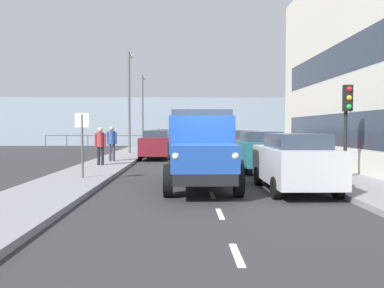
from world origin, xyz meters
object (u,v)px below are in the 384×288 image
object	(u,v)px
car_red_kerbside_2	(242,145)
street_sign	(82,134)
car_white_oppositeside_1	(162,141)
traffic_light_near	(347,111)
car_black_oppositeside_2	(166,138)
lamp_post_far	(143,104)
car_maroon_oppositeside_0	(156,144)
pedestrian_couple_a	(100,143)
pedestrian_in_dark_coat	(112,140)
car_silver_kerbside_near	(294,161)
car_grey_kerbside_3	(231,142)
lamp_post_promenade	(129,94)
truck_vintage_blue	(201,151)
car_teal_kerbside_1	(259,151)

from	to	relation	value
car_red_kerbside_2	street_sign	distance (m)	10.78
car_white_oppositeside_1	traffic_light_near	world-z (taller)	traffic_light_near
car_black_oppositeside_2	street_sign	distance (m)	22.54
lamp_post_far	traffic_light_near	bearing A→B (deg)	112.50
car_maroon_oppositeside_0	car_white_oppositeside_1	distance (m)	6.39
car_red_kerbside_2	car_black_oppositeside_2	bearing A→B (deg)	-70.73
pedestrian_couple_a	pedestrian_in_dark_coat	size ratio (longest dim) A/B	0.97
car_silver_kerbside_near	lamp_post_far	xyz separation A→B (m)	(7.05, -24.57, 3.12)
car_silver_kerbside_near	pedestrian_in_dark_coat	xyz separation A→B (m)	(7.03, -9.02, 0.33)
car_silver_kerbside_near	street_sign	bearing A→B (deg)	-17.57
pedestrian_in_dark_coat	street_sign	xyz separation A→B (m)	(-0.25, 6.87, 0.46)
car_white_oppositeside_1	car_black_oppositeside_2	xyz separation A→B (m)	(0.00, -6.13, -0.00)
car_silver_kerbside_near	car_black_oppositeside_2	xyz separation A→B (m)	(4.93, -24.60, 0.00)
car_grey_kerbside_3	car_black_oppositeside_2	distance (m)	9.96
traffic_light_near	lamp_post_promenade	world-z (taller)	lamp_post_promenade
car_grey_kerbside_3	lamp_post_promenade	distance (m)	7.76
car_grey_kerbside_3	street_sign	xyz separation A→B (m)	(6.79, 13.80, 0.79)
truck_vintage_blue	car_red_kerbside_2	distance (m)	10.39
truck_vintage_blue	car_white_oppositeside_1	distance (m)	18.14
car_silver_kerbside_near	car_teal_kerbside_1	xyz separation A→B (m)	(0.00, -5.39, -0.00)
traffic_light_near	street_sign	world-z (taller)	traffic_light_near
car_silver_kerbside_near	car_red_kerbside_2	xyz separation A→B (m)	(0.00, -10.48, -0.00)
car_teal_kerbside_1	car_red_kerbside_2	distance (m)	5.09
car_silver_kerbside_near	car_black_oppositeside_2	distance (m)	25.09
truck_vintage_blue	car_silver_kerbside_near	bearing A→B (deg)	170.46
car_white_oppositeside_1	traffic_light_near	bearing A→B (deg)	113.71
car_red_kerbside_2	car_grey_kerbside_3	world-z (taller)	same
lamp_post_promenade	car_grey_kerbside_3	bearing A→B (deg)	-176.54
car_silver_kerbside_near	car_grey_kerbside_3	world-z (taller)	same
car_white_oppositeside_1	pedestrian_couple_a	xyz separation A→B (m)	(2.22, 11.71, 0.29)
truck_vintage_blue	lamp_post_promenade	xyz separation A→B (m)	(4.27, -15.07, 3.03)
truck_vintage_blue	car_maroon_oppositeside_0	size ratio (longest dim) A/B	1.33
car_white_oppositeside_1	pedestrian_couple_a	size ratio (longest dim) A/B	2.34
street_sign	car_teal_kerbside_1	bearing A→B (deg)	-154.48
car_white_oppositeside_1	pedestrian_in_dark_coat	distance (m)	9.68
pedestrian_couple_a	pedestrian_in_dark_coat	xyz separation A→B (m)	(-0.11, -2.26, 0.04)
car_red_kerbside_2	pedestrian_in_dark_coat	xyz separation A→B (m)	(7.03, 1.47, 0.33)
car_grey_kerbside_3	pedestrian_in_dark_coat	xyz separation A→B (m)	(7.03, 6.93, 0.33)
lamp_post_promenade	street_sign	distance (m)	13.61
truck_vintage_blue	traffic_light_near	world-z (taller)	traffic_light_near
pedestrian_in_dark_coat	car_grey_kerbside_3	bearing A→B (deg)	-135.43
car_black_oppositeside_2	lamp_post_far	distance (m)	3.77
car_silver_kerbside_near	street_sign	xyz separation A→B (m)	(6.79, -2.15, 0.79)
car_teal_kerbside_1	car_grey_kerbside_3	bearing A→B (deg)	-90.00
street_sign	pedestrian_in_dark_coat	bearing A→B (deg)	-87.94
traffic_light_near	street_sign	distance (m)	9.17
car_teal_kerbside_1	car_maroon_oppositeside_0	xyz separation A→B (m)	(4.93, -6.69, 0.00)
truck_vintage_blue	lamp_post_promenade	distance (m)	15.95
lamp_post_far	street_sign	distance (m)	22.55
pedestrian_couple_a	street_sign	bearing A→B (deg)	94.48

